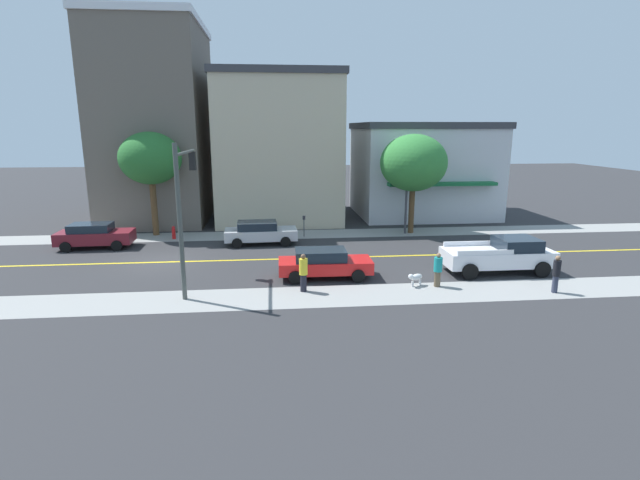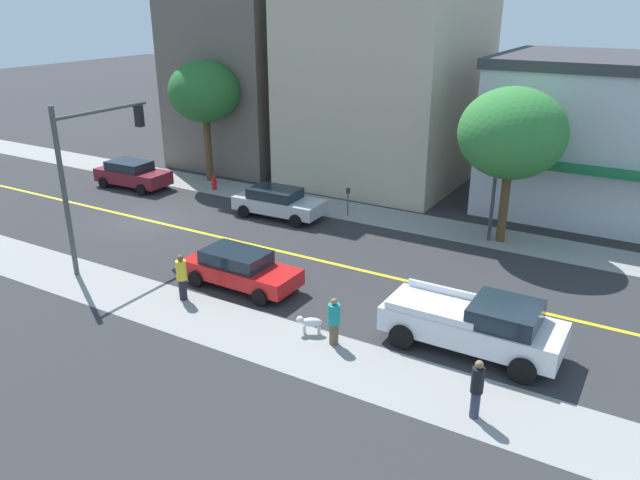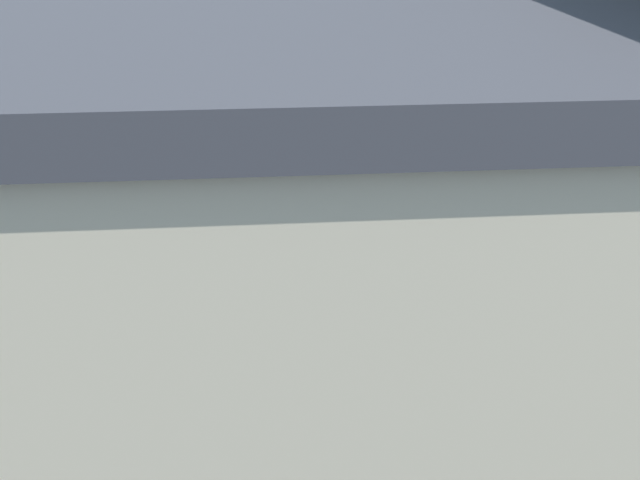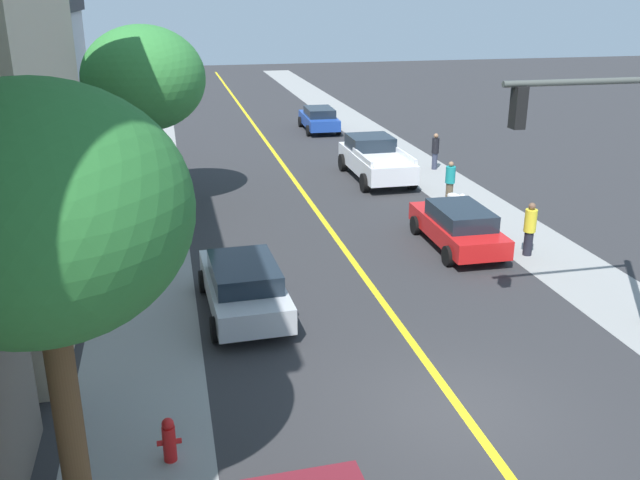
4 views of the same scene
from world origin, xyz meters
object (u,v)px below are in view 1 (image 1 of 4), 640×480
Objects in this scene: pedestrian_black_shirt at (556,273)px; small_dog at (416,277)px; white_pickup_truck at (501,255)px; traffic_light_mast at (184,194)px; pedestrian_yellow_shirt at (303,272)px; street_tree_left_near at (150,159)px; pedestrian_teal_shirt at (438,269)px; parking_meter at (304,223)px; street_tree_right_corner at (414,163)px; street_lamp at (407,186)px; silver_sedan_left_curb at (260,232)px; maroon_sedan_left_curb at (95,235)px; fire_hydrant at (174,233)px; red_sedan_right_curb at (324,263)px.

pedestrian_black_shirt reaches higher than small_dog.
traffic_light_mast is at bearing -175.75° from white_pickup_truck.
pedestrian_yellow_shirt is 5.31m from small_dog.
white_pickup_truck is at bearing 61.34° from street_tree_left_near.
pedestrian_teal_shirt is at bearing 80.85° from pedestrian_yellow_shirt.
street_tree_left_near reaches higher than traffic_light_mast.
parking_meter is 11.96m from small_dog.
white_pickup_truck is (9.72, 1.87, -3.99)m from street_tree_right_corner.
street_lamp reaches higher than silver_sedan_left_curb.
street_lamp is 14.21m from pedestrian_yellow_shirt.
traffic_light_mast reaches higher than maroon_sedan_left_curb.
small_dog is at bearing -93.47° from traffic_light_mast.
street_tree_right_corner reaches higher than small_dog.
parking_meter is 13.22m from maroon_sedan_left_curb.
fire_hydrant is at bearing 14.66° from traffic_light_mast.
white_pickup_truck is 4.43m from pedestrian_teal_shirt.
fire_hydrant is 1.06× the size of small_dog.
pedestrian_black_shirt is 5.17m from pedestrian_teal_shirt.
pedestrian_black_shirt is at bearing 14.64° from street_lamp.
silver_sedan_left_curb is at bearing -1.75° from maroon_sedan_left_curb.
pedestrian_teal_shirt is at bearing -93.95° from traffic_light_mast.
pedestrian_teal_shirt is at bearing 51.03° from street_tree_left_near.
maroon_sedan_left_curb is (2.05, -4.34, 0.37)m from fire_hydrant.
red_sedan_right_curb is at bearing 43.87° from fire_hydrant.
parking_meter is at bearing 166.33° from pedestrian_yellow_shirt.
pedestrian_yellow_shirt is at bearing -168.96° from white_pickup_truck.
street_lamp reaches higher than fire_hydrant.
street_tree_right_corner is 10.68m from white_pickup_truck.
white_pickup_truck is (7.37, 12.42, 0.13)m from silver_sedan_left_curb.
white_pickup_truck is at bearing -19.87° from maroon_sedan_left_curb.
silver_sedan_left_curb is at bearing -135.17° from pedestrian_teal_shirt.
street_lamp is 3.31× the size of pedestrian_teal_shirt.
traffic_light_mast is at bearing -6.63° from pedestrian_black_shirt.
silver_sedan_left_curb is 5.56× the size of small_dog.
fire_hydrant is 23.03m from pedestrian_black_shirt.
fire_hydrant is 8.75m from parking_meter.
small_dog is (9.13, 17.58, -0.39)m from maroon_sedan_left_curb.
white_pickup_truck is at bearing 10.91° from street_tree_right_corner.
pedestrian_yellow_shirt is (11.29, -0.78, -0.02)m from parking_meter.
street_lamp is at bearing -67.40° from street_tree_right_corner.
street_tree_right_corner is 3.92× the size of pedestrian_yellow_shirt.
street_tree_left_near is 4.89× the size of parking_meter.
pedestrian_teal_shirt is at bearing -49.91° from silver_sedan_left_curb.
fire_hydrant is 0.16× the size of street_lamp.
parking_meter is 0.31× the size of silver_sedan_left_curb.
maroon_sedan_left_curb is at bearing -81.59° from parking_meter.
red_sedan_right_curb is at bearing 44.30° from street_tree_left_near.
street_tree_left_near reaches higher than parking_meter.
maroon_sedan_left_curb is 20.77m from pedestrian_teal_shirt.
street_tree_right_corner is 8.59m from parking_meter.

